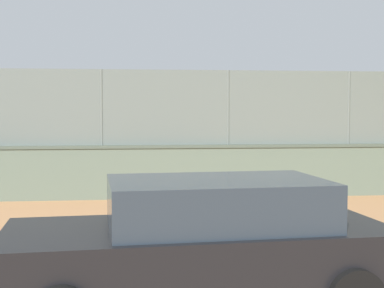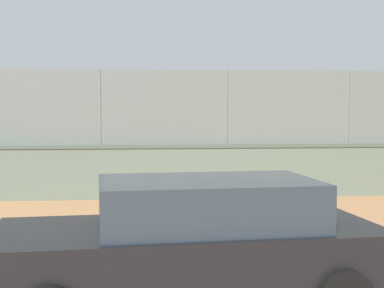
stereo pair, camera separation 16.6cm
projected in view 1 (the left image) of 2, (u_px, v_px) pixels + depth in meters
The scene contains 9 objects.
ground_plane at pixel (207, 159), 26.52m from camera, with size 260.00×260.00×0.00m, color tan.
perimeter_wall at pixel (289, 170), 14.67m from camera, with size 23.55×0.82×1.39m.
fence_panel_on_wall at pixel (289, 108), 14.58m from camera, with size 23.15×0.46×1.95m.
player_crossing_court at pixel (125, 149), 18.44m from camera, with size 1.15×0.74×1.68m.
player_at_service_line at pixel (188, 140), 25.70m from camera, with size 0.74×1.08×1.64m.
sports_ball at pixel (140, 178), 17.68m from camera, with size 0.24×0.24×0.24m, color #3399D8.
spare_ball_by_wall at pixel (20, 188), 15.69m from camera, with size 0.13×0.13×0.13m, color yellow.
courtside_bench at pixel (353, 172), 16.35m from camera, with size 1.61×0.41×0.87m.
parked_car_black at pixel (203, 240), 6.30m from camera, with size 4.54×2.31×1.47m.
Camera 1 is at (3.08, 26.26, 2.23)m, focal length 51.24 mm.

